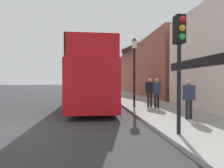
% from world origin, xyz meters
% --- Properties ---
extents(ground_plane, '(144.00, 144.00, 0.00)m').
position_xyz_m(ground_plane, '(0.00, 21.00, 0.00)').
color(ground_plane, '#333335').
extents(sidewalk, '(3.87, 108.00, 0.14)m').
position_xyz_m(sidewalk, '(7.06, 18.00, 0.07)').
color(sidewalk, '#999993').
rests_on(sidewalk, ground_plane).
extents(brick_terrace_rear, '(6.00, 24.94, 8.82)m').
position_xyz_m(brick_terrace_rear, '(11.99, 19.34, 4.41)').
color(brick_terrace_rear, '#935642').
rests_on(brick_terrace_rear, ground_plane).
extents(tour_bus, '(2.84, 10.46, 3.94)m').
position_xyz_m(tour_bus, '(3.18, 6.28, 1.79)').
color(tour_bus, red).
rests_on(tour_bus, ground_plane).
extents(parked_car_ahead_of_bus, '(1.95, 4.54, 1.50)m').
position_xyz_m(parked_car_ahead_of_bus, '(4.03, 13.65, 0.70)').
color(parked_car_ahead_of_bus, '#9E9EA3').
rests_on(parked_car_ahead_of_bus, ground_plane).
extents(pedestrian_nearest, '(0.44, 0.24, 1.68)m').
position_xyz_m(pedestrian_nearest, '(7.06, 0.38, 1.15)').
color(pedestrian_nearest, '#232328').
rests_on(pedestrian_nearest, sidewalk).
extents(pedestrian_second, '(0.46, 0.26, 1.77)m').
position_xyz_m(pedestrian_second, '(6.91, 3.52, 1.21)').
color(pedestrian_second, '#232328').
rests_on(pedestrian_second, sidewalk).
extents(pedestrian_third, '(0.47, 0.26, 1.80)m').
position_xyz_m(pedestrian_third, '(6.67, 4.07, 1.22)').
color(pedestrian_third, '#232328').
rests_on(pedestrian_third, sidewalk).
extents(traffic_signal, '(0.28, 0.42, 3.59)m').
position_xyz_m(traffic_signal, '(5.57, -1.54, 2.78)').
color(traffic_signal, black).
rests_on(traffic_signal, sidewalk).
extents(lamp_post_nearest, '(0.35, 0.35, 4.32)m').
position_xyz_m(lamp_post_nearest, '(5.67, 4.05, 3.15)').
color(lamp_post_nearest, black).
rests_on(lamp_post_nearest, sidewalk).
extents(lamp_post_second, '(0.35, 0.35, 4.51)m').
position_xyz_m(lamp_post_second, '(5.79, 13.98, 3.27)').
color(lamp_post_second, black).
rests_on(lamp_post_second, sidewalk).
extents(lamp_post_third, '(0.35, 0.35, 4.52)m').
position_xyz_m(lamp_post_third, '(5.62, 23.91, 3.27)').
color(lamp_post_third, black).
rests_on(lamp_post_third, sidewalk).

